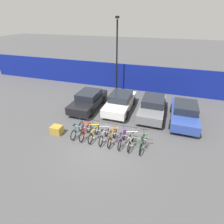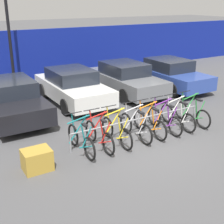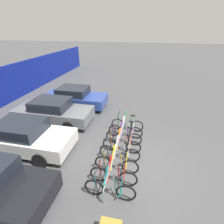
{
  "view_description": "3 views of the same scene",
  "coord_description": "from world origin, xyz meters",
  "px_view_note": "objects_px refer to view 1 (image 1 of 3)",
  "views": [
    {
      "loc": [
        3.19,
        -7.62,
        6.85
      ],
      "look_at": [
        -0.18,
        2.6,
        0.9
      ],
      "focal_mm": 28.0,
      "sensor_mm": 36.0,
      "label": 1
    },
    {
      "loc": [
        -5.17,
        -6.68,
        4.06
      ],
      "look_at": [
        -0.69,
        0.8,
        0.9
      ],
      "focal_mm": 50.0,
      "sensor_mm": 36.0,
      "label": 2
    },
    {
      "loc": [
        -5.69,
        -0.37,
        5.06
      ],
      "look_at": [
        1.66,
        1.21,
        1.37
      ],
      "focal_mm": 28.0,
      "sensor_mm": 36.0,
      "label": 3
    }
  ],
  "objects_px": {
    "bicycle_yellow": "(94,133)",
    "bicycle_green": "(142,143)",
    "bike_rack": "(109,133)",
    "car_black": "(89,100)",
    "car_grey": "(153,106)",
    "cargo_crate": "(57,130)",
    "car_blue": "(184,113)",
    "bicycle_orange": "(112,137)",
    "bicycle_teal": "(77,130)",
    "bicycle_white": "(131,141)",
    "car_white": "(120,102)",
    "bicycle_red": "(85,131)",
    "lamp_post": "(117,53)",
    "bicycle_silver": "(104,135)",
    "bicycle_purple": "(122,139)"
  },
  "relations": [
    {
      "from": "car_white",
      "to": "lamp_post",
      "type": "xyz_separation_m",
      "value": [
        -1.46,
        3.7,
        3.09
      ]
    },
    {
      "from": "bike_rack",
      "to": "bicycle_orange",
      "type": "xyz_separation_m",
      "value": [
        0.28,
        -0.15,
        -0.12
      ]
    },
    {
      "from": "bicycle_green",
      "to": "bicycle_teal",
      "type": "bearing_deg",
      "value": 177.47
    },
    {
      "from": "car_white",
      "to": "car_blue",
      "type": "relative_size",
      "value": 1.02
    },
    {
      "from": "bicycle_green",
      "to": "car_black",
      "type": "bearing_deg",
      "value": 141.11
    },
    {
      "from": "car_black",
      "to": "bicycle_purple",
      "type": "bearing_deg",
      "value": -43.95
    },
    {
      "from": "bicycle_yellow",
      "to": "bicycle_white",
      "type": "bearing_deg",
      "value": 3.46
    },
    {
      "from": "bicycle_teal",
      "to": "bicycle_white",
      "type": "bearing_deg",
      "value": -2.34
    },
    {
      "from": "bicycle_white",
      "to": "bicycle_green",
      "type": "distance_m",
      "value": 0.65
    },
    {
      "from": "car_white",
      "to": "bicycle_green",
      "type": "bearing_deg",
      "value": -59.3
    },
    {
      "from": "bicycle_red",
      "to": "bicycle_purple",
      "type": "xyz_separation_m",
      "value": [
        2.41,
        0.0,
        0.0
      ]
    },
    {
      "from": "bicycle_red",
      "to": "lamp_post",
      "type": "height_order",
      "value": "lamp_post"
    },
    {
      "from": "bicycle_red",
      "to": "bicycle_silver",
      "type": "height_order",
      "value": "same"
    },
    {
      "from": "car_white",
      "to": "bicycle_purple",
      "type": "bearing_deg",
      "value": -72.83
    },
    {
      "from": "bike_rack",
      "to": "bicycle_silver",
      "type": "xyz_separation_m",
      "value": [
        -0.26,
        -0.15,
        -0.12
      ]
    },
    {
      "from": "bicycle_green",
      "to": "car_grey",
      "type": "height_order",
      "value": "car_grey"
    },
    {
      "from": "bicycle_purple",
      "to": "car_white",
      "type": "height_order",
      "value": "car_white"
    },
    {
      "from": "bike_rack",
      "to": "car_grey",
      "type": "relative_size",
      "value": 1.09
    },
    {
      "from": "cargo_crate",
      "to": "bicycle_red",
      "type": "bearing_deg",
      "value": 8.56
    },
    {
      "from": "bicycle_yellow",
      "to": "cargo_crate",
      "type": "height_order",
      "value": "bicycle_yellow"
    },
    {
      "from": "bicycle_yellow",
      "to": "car_black",
      "type": "height_order",
      "value": "car_black"
    },
    {
      "from": "car_grey",
      "to": "bicycle_green",
      "type": "bearing_deg",
      "value": -90.75
    },
    {
      "from": "bike_rack",
      "to": "bicycle_silver",
      "type": "distance_m",
      "value": 0.32
    },
    {
      "from": "bicycle_teal",
      "to": "lamp_post",
      "type": "bearing_deg",
      "value": 86.11
    },
    {
      "from": "cargo_crate",
      "to": "bicycle_purple",
      "type": "bearing_deg",
      "value": 3.84
    },
    {
      "from": "bike_rack",
      "to": "lamp_post",
      "type": "height_order",
      "value": "lamp_post"
    },
    {
      "from": "bicycle_purple",
      "to": "car_grey",
      "type": "distance_m",
      "value": 4.49
    },
    {
      "from": "bicycle_teal",
      "to": "cargo_crate",
      "type": "height_order",
      "value": "bicycle_teal"
    },
    {
      "from": "car_grey",
      "to": "bicycle_red",
      "type": "bearing_deg",
      "value": -130.67
    },
    {
      "from": "bicycle_yellow",
      "to": "bicycle_purple",
      "type": "xyz_separation_m",
      "value": [
        1.83,
        0.0,
        0.0
      ]
    },
    {
      "from": "bicycle_white",
      "to": "bicycle_orange",
      "type": "bearing_deg",
      "value": 178.26
    },
    {
      "from": "lamp_post",
      "to": "cargo_crate",
      "type": "distance_m",
      "value": 9.11
    },
    {
      "from": "lamp_post",
      "to": "bicycle_silver",
      "type": "bearing_deg",
      "value": -78.45
    },
    {
      "from": "bicycle_teal",
      "to": "bicycle_red",
      "type": "xyz_separation_m",
      "value": [
        0.58,
        0.0,
        0.0
      ]
    },
    {
      "from": "bicycle_white",
      "to": "bicycle_red",
      "type": "bearing_deg",
      "value": 178.26
    },
    {
      "from": "bicycle_yellow",
      "to": "bicycle_green",
      "type": "xyz_separation_m",
      "value": [
        3.05,
        0.0,
        0.0
      ]
    },
    {
      "from": "bike_rack",
      "to": "car_black",
      "type": "xyz_separation_m",
      "value": [
        -3.05,
        3.65,
        0.19
      ]
    },
    {
      "from": "lamp_post",
      "to": "bicycle_orange",
      "type": "bearing_deg",
      "value": -74.79
    },
    {
      "from": "car_black",
      "to": "cargo_crate",
      "type": "bearing_deg",
      "value": -95.76
    },
    {
      "from": "bicycle_yellow",
      "to": "bicycle_white",
      "type": "relative_size",
      "value": 1.0
    },
    {
      "from": "bicycle_red",
      "to": "car_white",
      "type": "relative_size",
      "value": 0.4
    },
    {
      "from": "bicycle_teal",
      "to": "car_grey",
      "type": "distance_m",
      "value": 6.06
    },
    {
      "from": "bicycle_green",
      "to": "lamp_post",
      "type": "bearing_deg",
      "value": 114.09
    },
    {
      "from": "car_grey",
      "to": "bicycle_teal",
      "type": "bearing_deg",
      "value": -134.84
    },
    {
      "from": "car_blue",
      "to": "cargo_crate",
      "type": "distance_m",
      "value": 9.01
    },
    {
      "from": "car_grey",
      "to": "car_black",
      "type": "bearing_deg",
      "value": -174.57
    },
    {
      "from": "bicycle_orange",
      "to": "lamp_post",
      "type": "distance_m",
      "value": 8.94
    },
    {
      "from": "bike_rack",
      "to": "bicycle_orange",
      "type": "relative_size",
      "value": 2.78
    },
    {
      "from": "bicycle_orange",
      "to": "bike_rack",
      "type": "bearing_deg",
      "value": 153.43
    },
    {
      "from": "car_blue",
      "to": "bicycle_orange",
      "type": "bearing_deg",
      "value": -136.75
    }
  ]
}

